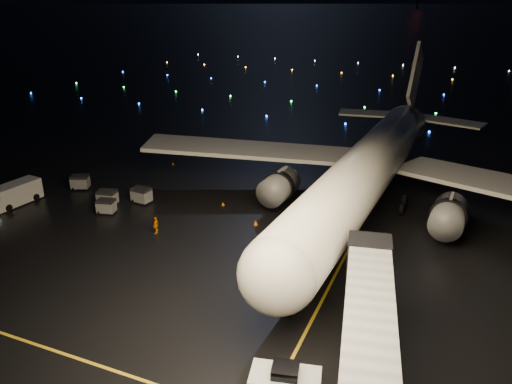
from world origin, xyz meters
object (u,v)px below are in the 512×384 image
(belt_loader, at_px, (269,255))
(baggage_cart_1, at_px, (107,198))
(pushback_tug, at_px, (285,380))
(baggage_cart_3, at_px, (80,182))
(airliner, at_px, (376,134))
(baggage_cart_2, at_px, (106,206))
(service_truck, at_px, (17,193))
(crew_c, at_px, (156,225))
(baggage_cart_0, at_px, (141,195))

(belt_loader, xyz_separation_m, baggage_cart_1, (-23.30, 6.84, -0.82))
(pushback_tug, relative_size, baggage_cart_3, 2.07)
(pushback_tug, height_order, baggage_cart_1, pushback_tug)
(airliner, height_order, baggage_cart_2, airliner)
(airliner, distance_m, baggage_cart_3, 37.56)
(airliner, distance_m, service_truck, 43.13)
(airliner, height_order, baggage_cart_1, airliner)
(crew_c, xyz_separation_m, baggage_cart_3, (-16.16, 7.05, -0.02))
(crew_c, bearing_deg, airliner, 124.30)
(service_truck, distance_m, baggage_cart_2, 11.80)
(pushback_tug, xyz_separation_m, crew_c, (-20.13, 16.00, -0.13))
(pushback_tug, height_order, baggage_cart_2, pushback_tug)
(airliner, xyz_separation_m, service_truck, (-38.97, -17.08, -7.08))
(baggage_cart_1, xyz_separation_m, baggage_cart_3, (-6.62, 2.92, -0.01))
(pushback_tug, relative_size, belt_loader, 0.62)
(service_truck, height_order, baggage_cart_2, service_truck)
(baggage_cart_2, bearing_deg, belt_loader, -26.16)
(crew_c, height_order, baggage_cart_3, crew_c)
(belt_loader, distance_m, baggage_cart_3, 31.48)
(pushback_tug, xyz_separation_m, service_truck, (-39.94, 16.34, 0.25))
(belt_loader, distance_m, service_truck, 33.71)
(airliner, xyz_separation_m, baggage_cart_1, (-28.70, -13.30, -7.47))
(pushback_tug, xyz_separation_m, belt_loader, (-6.37, 13.29, 0.69))
(belt_loader, xyz_separation_m, crew_c, (-13.76, 2.71, -0.82))
(baggage_cart_3, bearing_deg, crew_c, -46.11)
(belt_loader, bearing_deg, service_truck, -173.37)
(airliner, xyz_separation_m, baggage_cart_3, (-35.31, -10.37, -7.48))
(baggage_cart_0, height_order, baggage_cart_3, baggage_cart_0)
(pushback_tug, bearing_deg, baggage_cart_0, 127.31)
(service_truck, bearing_deg, baggage_cart_2, 15.49)
(belt_loader, distance_m, baggage_cart_0, 22.01)
(airliner, relative_size, baggage_cart_3, 27.54)
(pushback_tug, distance_m, baggage_cart_1, 35.85)
(baggage_cart_2, bearing_deg, airliner, 15.58)
(belt_loader, bearing_deg, pushback_tug, -52.57)
(service_truck, relative_size, baggage_cart_3, 3.31)
(baggage_cart_0, relative_size, baggage_cart_3, 1.02)
(pushback_tug, xyz_separation_m, baggage_cart_2, (-28.29, 18.19, -0.23))
(baggage_cart_3, bearing_deg, baggage_cart_2, -53.86)
(baggage_cart_0, bearing_deg, baggage_cart_2, -108.09)
(pushback_tug, height_order, baggage_cart_3, pushback_tug)
(baggage_cart_3, bearing_deg, belt_loader, -40.61)
(belt_loader, bearing_deg, airliner, 86.82)
(airliner, height_order, service_truck, airliner)
(crew_c, relative_size, baggage_cart_1, 0.86)
(belt_loader, bearing_deg, crew_c, -179.33)
(crew_c, xyz_separation_m, baggage_cart_0, (-6.27, 6.38, 0.00))
(crew_c, bearing_deg, pushback_tug, 43.53)
(crew_c, height_order, baggage_cart_1, crew_c)
(airliner, height_order, baggage_cart_0, airliner)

